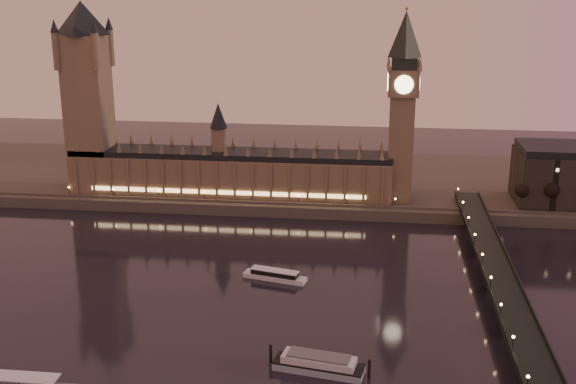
% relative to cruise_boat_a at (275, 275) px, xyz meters
% --- Properties ---
extents(ground, '(700.00, 700.00, 0.00)m').
position_rel_cruise_boat_a_xyz_m(ground, '(0.87, -19.26, -1.94)').
color(ground, black).
rests_on(ground, ground).
extents(far_embankment, '(560.00, 130.00, 6.00)m').
position_rel_cruise_boat_a_xyz_m(far_embankment, '(30.87, 145.74, 1.06)').
color(far_embankment, '#423D35').
rests_on(far_embankment, ground).
extents(palace_of_westminster, '(180.00, 26.62, 52.00)m').
position_rel_cruise_boat_a_xyz_m(palace_of_westminster, '(-39.25, 101.73, 19.76)').
color(palace_of_westminster, brown).
rests_on(palace_of_westminster, ground).
extents(victoria_tower, '(31.68, 31.68, 118.00)m').
position_rel_cruise_boat_a_xyz_m(victoria_tower, '(-119.13, 101.74, 63.84)').
color(victoria_tower, brown).
rests_on(victoria_tower, ground).
extents(big_ben, '(17.68, 17.68, 104.00)m').
position_rel_cruise_boat_a_xyz_m(big_ben, '(54.86, 101.73, 62.01)').
color(big_ben, brown).
rests_on(big_ben, ground).
extents(westminster_bridge, '(13.20, 260.00, 15.30)m').
position_rel_cruise_boat_a_xyz_m(westminster_bridge, '(92.48, -19.26, 3.57)').
color(westminster_bridge, black).
rests_on(westminster_bridge, ground).
extents(bare_tree_0, '(6.76, 6.76, 13.74)m').
position_rel_cruise_boat_a_xyz_m(bare_tree_0, '(119.56, 89.74, 14.34)').
color(bare_tree_0, black).
rests_on(bare_tree_0, ground).
extents(bare_tree_1, '(6.76, 6.76, 13.74)m').
position_rel_cruise_boat_a_xyz_m(bare_tree_1, '(133.77, 89.74, 14.34)').
color(bare_tree_1, black).
rests_on(bare_tree_1, ground).
extents(cruise_boat_a, '(28.20, 12.41, 4.41)m').
position_rel_cruise_boat_a_xyz_m(cruise_boat_a, '(0.00, 0.00, 0.00)').
color(cruise_boat_a, silver).
rests_on(cruise_boat_a, ground).
extents(moored_barge, '(34.15, 13.54, 6.36)m').
position_rel_cruise_boat_a_xyz_m(moored_barge, '(24.58, -72.29, 0.74)').
color(moored_barge, '#90ABB8').
rests_on(moored_barge, ground).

